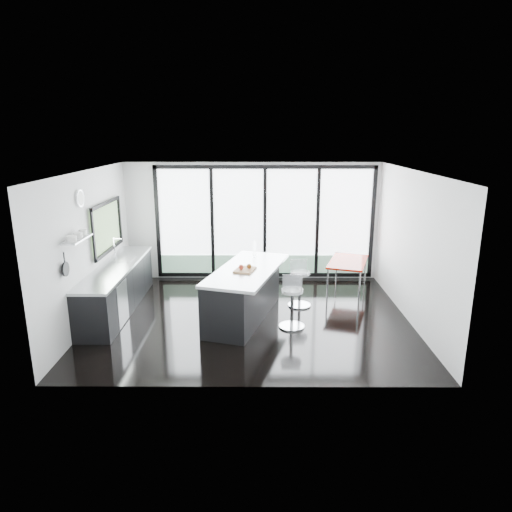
{
  "coord_description": "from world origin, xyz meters",
  "views": [
    {
      "loc": [
        0.14,
        -8.21,
        3.46
      ],
      "look_at": [
        0.1,
        0.3,
        1.15
      ],
      "focal_mm": 32.0,
      "sensor_mm": 36.0,
      "label": 1
    }
  ],
  "objects_px": {
    "island": "(244,292)",
    "bar_stool_far": "(300,289)",
    "red_table": "(347,276)",
    "bar_stool_near": "(292,308)"
  },
  "relations": [
    {
      "from": "bar_stool_near",
      "to": "bar_stool_far",
      "type": "xyz_separation_m",
      "value": [
        0.23,
        1.07,
        -0.0
      ]
    },
    {
      "from": "red_table",
      "to": "island",
      "type": "bearing_deg",
      "value": -146.84
    },
    {
      "from": "bar_stool_far",
      "to": "bar_stool_near",
      "type": "bearing_deg",
      "value": -110.3
    },
    {
      "from": "bar_stool_far",
      "to": "island",
      "type": "bearing_deg",
      "value": -159.87
    },
    {
      "from": "bar_stool_near",
      "to": "red_table",
      "type": "distance_m",
      "value": 2.38
    },
    {
      "from": "island",
      "to": "bar_stool_near",
      "type": "distance_m",
      "value": 1.02
    },
    {
      "from": "island",
      "to": "bar_stool_far",
      "type": "height_order",
      "value": "island"
    },
    {
      "from": "bar_stool_far",
      "to": "red_table",
      "type": "bearing_deg",
      "value": 29.73
    },
    {
      "from": "island",
      "to": "bar_stool_far",
      "type": "relative_size",
      "value": 3.57
    },
    {
      "from": "island",
      "to": "red_table",
      "type": "distance_m",
      "value": 2.71
    }
  ]
}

